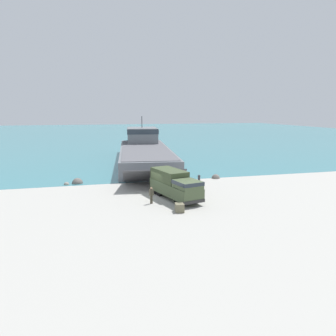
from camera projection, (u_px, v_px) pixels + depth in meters
ground_plane at (158, 195)px, 36.29m from camera, size 240.00×240.00×0.00m
water_surface at (103, 134)px, 128.71m from camera, size 240.00×180.00×0.01m
landing_craft at (144, 150)px, 60.75m from camera, size 12.90×38.38×8.06m
military_truck at (175, 184)px, 34.63m from camera, size 4.13×7.95×2.93m
soldier_on_ramp at (151, 194)px, 32.74m from camera, size 0.50×0.43×1.71m
moored_boat_a at (146, 139)px, 101.48m from camera, size 6.13×7.75×1.65m
mooring_bollard at (199, 178)px, 43.19m from camera, size 0.37×0.37×0.87m
cargo_crate at (180, 208)px, 30.19m from camera, size 0.91×1.04×0.78m
shoreline_rock_a at (67, 185)px, 41.28m from camera, size 0.67×0.67×0.67m
shoreline_rock_b at (216, 178)px, 45.16m from camera, size 1.14×1.14×1.14m
shoreline_rock_c at (77, 183)px, 42.02m from camera, size 1.38×1.38×1.38m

